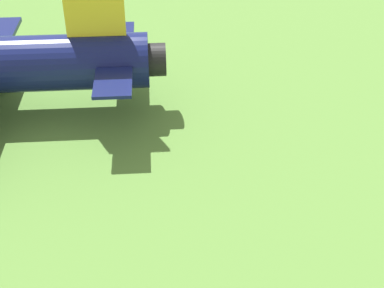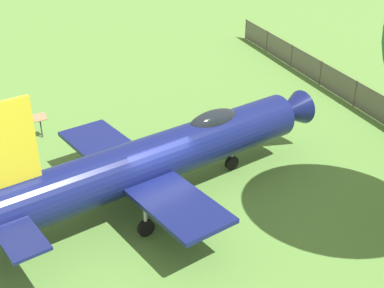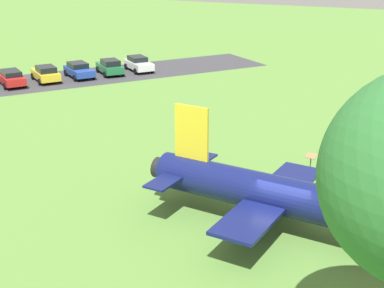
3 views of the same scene
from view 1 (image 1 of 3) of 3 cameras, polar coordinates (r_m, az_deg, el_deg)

